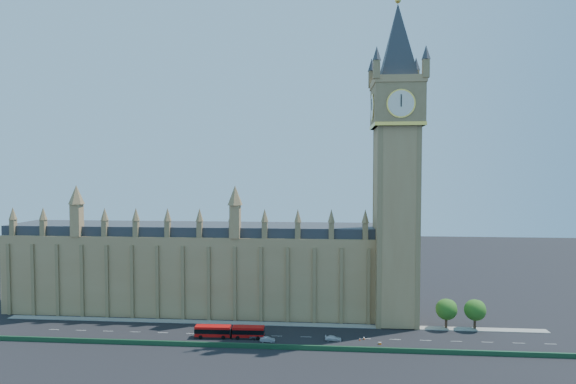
# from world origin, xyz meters

# --- Properties ---
(ground) EXTENTS (400.00, 400.00, 0.00)m
(ground) POSITION_xyz_m (0.00, 0.00, 0.00)
(ground) COLOR black
(ground) RESTS_ON ground
(palace_westminster) EXTENTS (120.00, 20.00, 28.00)m
(palace_westminster) POSITION_xyz_m (-25.00, 22.00, 13.86)
(palace_westminster) COLOR #9C774B
(palace_westminster) RESTS_ON ground
(elizabeth_tower) EXTENTS (20.59, 20.59, 105.00)m
(elizabeth_tower) POSITION_xyz_m (38.00, 13.99, 54.56)
(elizabeth_tower) COLOR #9C774B
(elizabeth_tower) RESTS_ON ground
(bridge_parapet) EXTENTS (160.00, 0.60, 1.20)m
(bridge_parapet) POSITION_xyz_m (0.00, -9.00, 0.60)
(bridge_parapet) COLOR #1E4C2D
(bridge_parapet) RESTS_ON ground
(kerb_north) EXTENTS (160.00, 3.00, 0.16)m
(kerb_north) POSITION_xyz_m (0.00, 9.50, 0.08)
(kerb_north) COLOR gray
(kerb_north) RESTS_ON ground
(tree_east_near) EXTENTS (6.00, 6.00, 8.50)m
(tree_east_near) POSITION_xyz_m (52.22, 10.08, 5.64)
(tree_east_near) COLOR #382619
(tree_east_near) RESTS_ON ground
(tree_east_far) EXTENTS (6.00, 6.00, 8.50)m
(tree_east_far) POSITION_xyz_m (60.22, 10.08, 5.64)
(tree_east_far) COLOR #382619
(tree_east_far) RESTS_ON ground
(red_bus) EXTENTS (18.90, 3.46, 3.20)m
(red_bus) POSITION_xyz_m (-8.62, -2.33, 1.69)
(red_bus) COLOR red
(red_bus) RESTS_ON ground
(car_grey) EXTENTS (4.60, 2.03, 1.54)m
(car_grey) POSITION_xyz_m (-0.91, -2.70, 0.77)
(car_grey) COLOR #3D4044
(car_grey) RESTS_ON ground
(car_silver) EXTENTS (3.98, 1.46, 1.30)m
(car_silver) POSITION_xyz_m (2.00, -4.48, 0.65)
(car_silver) COLOR #A4A5AB
(car_silver) RESTS_ON ground
(car_white) EXTENTS (4.46, 2.01, 1.27)m
(car_white) POSITION_xyz_m (19.38, -2.18, 0.63)
(car_white) COLOR silver
(car_white) RESTS_ON ground
(cone_a) EXTENTS (0.51, 0.51, 0.78)m
(cone_a) POSITION_xyz_m (27.64, -0.59, 0.39)
(cone_a) COLOR black
(cone_a) RESTS_ON ground
(cone_b) EXTENTS (0.63, 0.63, 0.77)m
(cone_b) POSITION_xyz_m (31.24, -3.88, 0.38)
(cone_b) COLOR black
(cone_b) RESTS_ON ground
(cone_c) EXTENTS (0.52, 0.52, 0.80)m
(cone_c) POSITION_xyz_m (31.62, -3.84, 0.40)
(cone_c) COLOR black
(cone_c) RESTS_ON ground
(cone_d) EXTENTS (0.43, 0.43, 0.63)m
(cone_d) POSITION_xyz_m (26.43, -1.47, 0.31)
(cone_d) COLOR black
(cone_d) RESTS_ON ground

